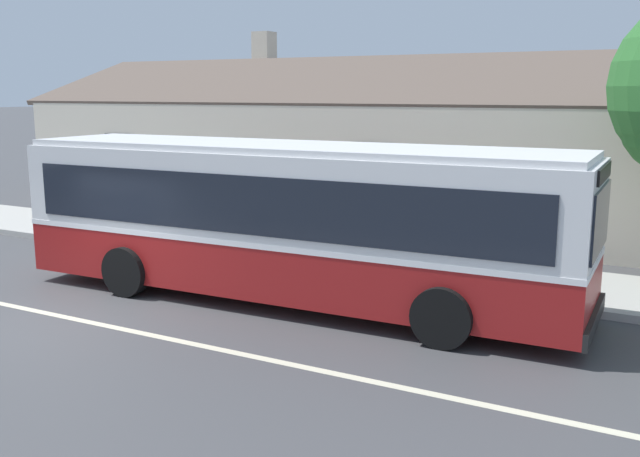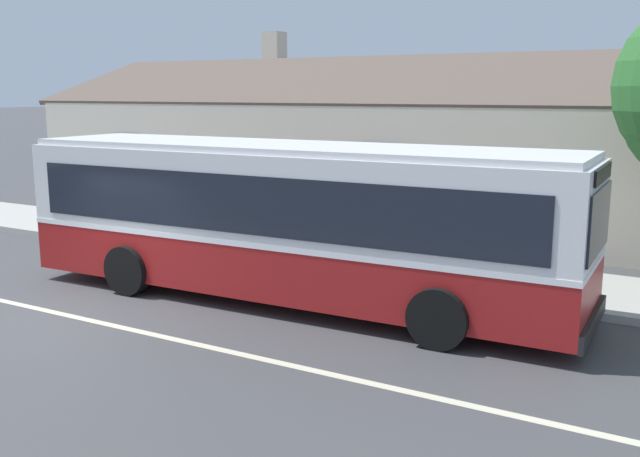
{
  "view_description": "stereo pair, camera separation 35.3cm",
  "coord_description": "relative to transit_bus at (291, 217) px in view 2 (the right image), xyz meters",
  "views": [
    {
      "loc": [
        9.83,
        -8.61,
        4.01
      ],
      "look_at": [
        3.45,
        3.12,
        1.43
      ],
      "focal_mm": 40.0,
      "sensor_mm": 36.0,
      "label": 1
    },
    {
      "loc": [
        10.14,
        -8.44,
        4.01
      ],
      "look_at": [
        3.45,
        3.12,
        1.43
      ],
      "focal_mm": 40.0,
      "sensor_mm": 36.0,
      "label": 2
    }
  ],
  "objects": [
    {
      "name": "ground_plane",
      "position": [
        -2.93,
        -2.9,
        -1.63
      ],
      "size": [
        300.0,
        300.0,
        0.0
      ],
      "primitive_type": "plane",
      "color": "#424244"
    },
    {
      "name": "sidewalk_far",
      "position": [
        -2.93,
        3.1,
        -1.56
      ],
      "size": [
        60.0,
        3.0,
        0.15
      ],
      "primitive_type": "cube",
      "color": "#ADAAA3",
      "rests_on": "ground"
    },
    {
      "name": "lane_divider_stripe",
      "position": [
        -2.93,
        -2.9,
        -1.63
      ],
      "size": [
        60.0,
        0.16,
        0.01
      ],
      "primitive_type": "cube",
      "color": "beige",
      "rests_on": "ground"
    },
    {
      "name": "community_building",
      "position": [
        -0.97,
        10.85,
        0.29
      ],
      "size": [
        26.9,
        9.82,
        6.21
      ],
      "color": "beige",
      "rests_on": "ground"
    },
    {
      "name": "transit_bus",
      "position": [
        0.0,
        0.0,
        0.0
      ],
      "size": [
        11.22,
        3.01,
        3.03
      ],
      "color": "maroon",
      "rests_on": "ground"
    },
    {
      "name": "bench_by_building",
      "position": [
        -6.62,
        2.4,
        -1.07
      ],
      "size": [
        1.53,
        0.51,
        0.94
      ],
      "color": "brown",
      "rests_on": "sidewalk_far"
    },
    {
      "name": "bench_down_street",
      "position": [
        -2.73,
        2.65,
        -1.05
      ],
      "size": [
        1.88,
        0.51,
        0.94
      ],
      "color": "brown",
      "rests_on": "sidewalk_far"
    }
  ]
}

